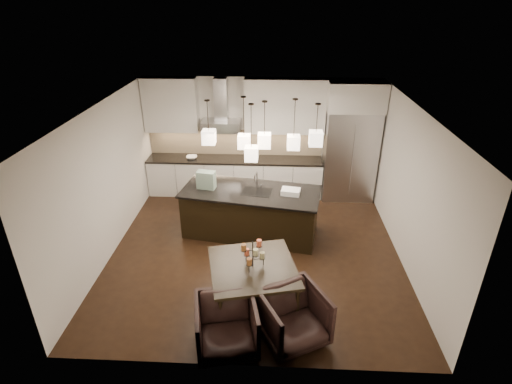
{
  "coord_description": "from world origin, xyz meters",
  "views": [
    {
      "loc": [
        0.33,
        -6.5,
        4.52
      ],
      "look_at": [
        0.0,
        0.2,
        1.15
      ],
      "focal_mm": 28.0,
      "sensor_mm": 36.0,
      "label": 1
    }
  ],
  "objects_px": {
    "island_body": "(251,213)",
    "armchair_right": "(293,317)",
    "armchair_left": "(226,326)",
    "dining_table": "(253,286)",
    "refrigerator": "(349,155)"
  },
  "relations": [
    {
      "from": "island_body",
      "to": "armchair_left",
      "type": "bearing_deg",
      "value": -82.94
    },
    {
      "from": "refrigerator",
      "to": "armchair_left",
      "type": "xyz_separation_m",
      "value": [
        -2.38,
        -4.82,
        -0.69
      ]
    },
    {
      "from": "dining_table",
      "to": "armchair_left",
      "type": "height_order",
      "value": "armchair_left"
    },
    {
      "from": "armchair_left",
      "to": "armchair_right",
      "type": "bearing_deg",
      "value": 1.21
    },
    {
      "from": "armchair_left",
      "to": "armchair_right",
      "type": "height_order",
      "value": "armchair_right"
    },
    {
      "from": "refrigerator",
      "to": "dining_table",
      "type": "relative_size",
      "value": 1.67
    },
    {
      "from": "refrigerator",
      "to": "island_body",
      "type": "height_order",
      "value": "refrigerator"
    },
    {
      "from": "island_body",
      "to": "dining_table",
      "type": "relative_size",
      "value": 2.06
    },
    {
      "from": "refrigerator",
      "to": "dining_table",
      "type": "bearing_deg",
      "value": -117.54
    },
    {
      "from": "island_body",
      "to": "refrigerator",
      "type": "bearing_deg",
      "value": 48.74
    },
    {
      "from": "dining_table",
      "to": "armchair_right",
      "type": "bearing_deg",
      "value": -59.85
    },
    {
      "from": "refrigerator",
      "to": "armchair_right",
      "type": "relative_size",
      "value": 2.45
    },
    {
      "from": "island_body",
      "to": "armchair_right",
      "type": "bearing_deg",
      "value": -64.68
    },
    {
      "from": "island_body",
      "to": "dining_table",
      "type": "distance_m",
      "value": 2.17
    },
    {
      "from": "island_body",
      "to": "armchair_right",
      "type": "distance_m",
      "value": 2.92
    }
  ]
}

